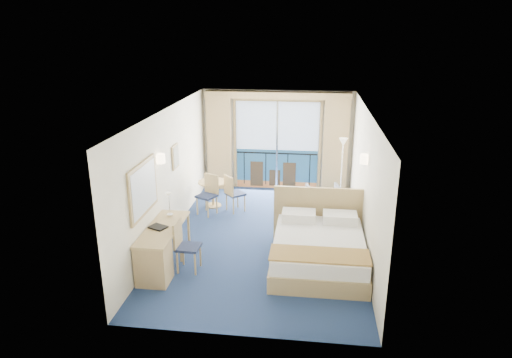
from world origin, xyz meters
name	(u,v)px	position (x,y,z in m)	size (l,w,h in m)	color
floor	(264,238)	(0.00, 0.00, 0.00)	(6.50, 6.50, 0.00)	navy
room_walls	(264,157)	(0.00, 0.00, 1.78)	(4.04, 6.54, 2.72)	beige
balcony_door	(277,148)	(-0.01, 3.22, 1.14)	(2.36, 0.03, 2.52)	navy
curtain_left	(219,143)	(-1.55, 3.07, 1.28)	(0.65, 0.22, 2.55)	tan
curtain_right	(335,147)	(1.55, 3.07, 1.28)	(0.65, 0.22, 2.55)	tan
pelmet	(277,95)	(0.00, 3.10, 2.58)	(3.80, 0.25, 0.18)	tan
mirror	(143,189)	(-1.97, -1.50, 1.55)	(0.05, 1.25, 0.95)	tan
wall_print	(176,157)	(-1.97, 0.45, 1.60)	(0.04, 0.42, 0.52)	tan
sconce_left	(160,159)	(-1.94, -0.60, 1.85)	(0.18, 0.18, 0.18)	#FFDFB2
sconce_right	(365,159)	(1.94, -0.15, 1.85)	(0.18, 0.18, 0.18)	#FFDFB2
bed	(319,248)	(1.13, -0.98, 0.33)	(1.86, 2.21, 1.17)	tan
nightstand	(348,223)	(1.75, 0.31, 0.31)	(0.47, 0.45, 0.61)	tan
phone	(350,207)	(1.78, 0.35, 0.65)	(0.16, 0.13, 0.07)	beige
armchair	(324,201)	(1.27, 1.45, 0.36)	(0.76, 0.78, 0.71)	#4D555E
floor_lamp	(343,154)	(1.70, 2.37, 1.26)	(0.23, 0.23, 1.67)	silver
desk	(156,256)	(-1.70, -1.85, 0.43)	(0.57, 1.67, 0.78)	tan
desk_chair	(184,243)	(-1.30, -1.48, 0.54)	(0.43, 0.43, 0.95)	#20294A
folder	(158,227)	(-1.78, -1.42, 0.80)	(0.31, 0.23, 0.03)	black
desk_lamp	(169,199)	(-1.73, -0.86, 1.12)	(0.12, 0.12, 0.46)	silver
round_table	(213,187)	(-1.46, 1.69, 0.49)	(0.72, 0.72, 0.64)	tan
table_chair_a	(233,191)	(-0.91, 1.39, 0.52)	(0.56, 0.56, 0.92)	#20294A
table_chair_b	(209,192)	(-1.45, 1.23, 0.53)	(0.55, 0.55, 0.95)	#20294A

